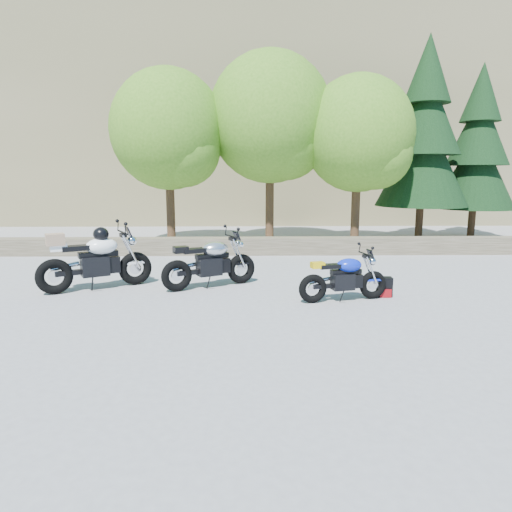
% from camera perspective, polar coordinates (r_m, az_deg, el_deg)
% --- Properties ---
extents(ground, '(90.00, 90.00, 0.00)m').
position_cam_1_polar(ground, '(8.30, -1.25, -6.32)').
color(ground, gray).
rests_on(ground, ground).
extents(stone_wall, '(22.00, 0.55, 0.50)m').
position_cam_1_polar(stone_wall, '(13.63, -1.23, 1.25)').
color(stone_wall, '#4D4633').
rests_on(stone_wall, ground).
extents(hillside, '(80.00, 30.00, 15.00)m').
position_cam_1_polar(hillside, '(36.45, 3.72, 18.23)').
color(hillside, olive).
rests_on(hillside, ground).
extents(tree_decid_left, '(3.67, 3.67, 5.62)m').
position_cam_1_polar(tree_decid_left, '(15.35, -10.56, 14.76)').
color(tree_decid_left, '#382314').
rests_on(tree_decid_left, ground).
extents(tree_decid_mid, '(4.08, 4.08, 6.24)m').
position_cam_1_polar(tree_decid_mid, '(15.62, 2.19, 16.32)').
color(tree_decid_mid, '#382314').
rests_on(tree_decid_mid, ground).
extents(tree_decid_right, '(3.54, 3.54, 5.41)m').
position_cam_1_polar(tree_decid_right, '(15.39, 13.10, 14.15)').
color(tree_decid_right, '#382314').
rests_on(tree_decid_right, ground).
extents(conifer_near, '(3.17, 3.17, 7.06)m').
position_cam_1_polar(conifer_near, '(17.36, 20.32, 13.91)').
color(conifer_near, '#382314').
rests_on(conifer_near, ground).
extents(conifer_far, '(2.82, 2.82, 6.27)m').
position_cam_1_polar(conifer_far, '(18.77, 25.96, 11.94)').
color(conifer_far, '#382314').
rests_on(conifer_far, ground).
extents(silver_bike, '(1.96, 1.12, 1.07)m').
position_cam_1_polar(silver_bike, '(9.63, -5.70, -0.89)').
color(silver_bike, black).
rests_on(silver_bike, ground).
extents(white_bike, '(2.13, 1.28, 1.29)m').
position_cam_1_polar(white_bike, '(9.96, -19.47, -0.39)').
color(white_bike, black).
rests_on(white_bike, ground).
extents(blue_bike, '(1.75, 0.63, 0.89)m').
position_cam_1_polar(blue_bike, '(8.73, 10.96, -2.76)').
color(blue_bike, black).
rests_on(blue_bike, ground).
extents(backpack, '(0.29, 0.25, 0.38)m').
position_cam_1_polar(backpack, '(9.28, 15.77, -3.76)').
color(backpack, black).
rests_on(backpack, ground).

